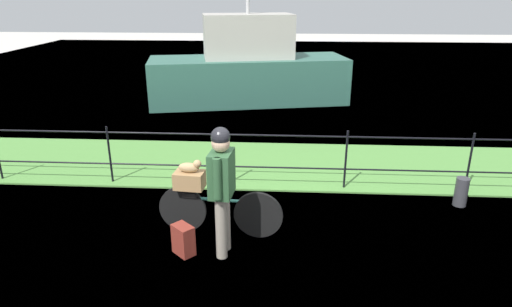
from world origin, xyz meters
name	(u,v)px	position (x,y,z in m)	size (l,w,h in m)	color
ground_plane	(284,257)	(0.00, 0.00, 0.00)	(60.00, 60.00, 0.00)	beige
grass_strip	(285,164)	(0.00, 3.12, 0.01)	(27.00, 2.40, 0.03)	#569342
harbor_water	(285,91)	(0.00, 9.75, 0.00)	(30.00, 30.00, 0.00)	#60849E
iron_fence	(285,154)	(0.00, 2.10, 0.60)	(18.04, 0.04, 1.03)	black
bicycle_main	(219,211)	(-0.90, 0.52, 0.35)	(1.72, 0.25, 0.67)	black
wooden_crate	(189,180)	(-1.29, 0.56, 0.78)	(0.39, 0.26, 0.23)	#A87F51
terrier_dog	(190,167)	(-1.27, 0.56, 0.97)	(0.32, 0.17, 0.18)	tan
cyclist_person	(222,181)	(-0.78, 0.06, 1.00)	(0.30, 0.54, 1.68)	gray
backpack_on_paving	(183,240)	(-1.28, 0.00, 0.20)	(0.28, 0.18, 0.40)	maroon
mooring_bollard	(461,192)	(2.73, 1.60, 0.23)	(0.20, 0.20, 0.46)	#38383D
moored_boat_near	(248,70)	(-1.10, 8.18, 0.94)	(5.96, 3.00, 4.13)	#336656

